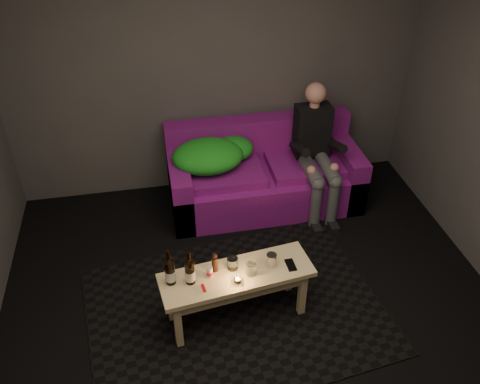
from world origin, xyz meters
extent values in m
plane|color=black|center=(0.00, 0.00, 0.00)|extent=(4.50, 4.50, 0.00)
plane|color=#4F4C4E|center=(0.00, 2.25, 1.30)|extent=(4.00, 0.00, 4.00)
cube|color=black|center=(-0.15, 0.40, 0.01)|extent=(2.49, 1.95, 0.01)
cube|color=#6E0F76|center=(0.40, 1.77, 0.20)|extent=(1.87, 0.84, 0.39)
cube|color=#6E0F76|center=(0.40, 2.09, 0.60)|extent=(1.87, 0.21, 0.41)
cube|color=#6E0F76|center=(-0.44, 1.77, 0.29)|extent=(0.19, 0.84, 0.58)
cube|color=#6E0F76|center=(1.24, 1.77, 0.29)|extent=(0.19, 0.84, 0.58)
cube|color=#6E0F76|center=(0.01, 1.72, 0.43)|extent=(0.70, 0.56, 0.09)
cube|color=#6E0F76|center=(0.80, 1.72, 0.43)|extent=(0.70, 0.56, 0.09)
ellipsoid|color=#198D20|center=(-0.15, 1.77, 0.62)|extent=(0.67, 0.52, 0.28)
ellipsoid|color=#198D20|center=(0.11, 1.90, 0.59)|extent=(0.41, 0.34, 0.22)
ellipsoid|color=#198D20|center=(-0.36, 1.88, 0.55)|extent=(0.30, 0.24, 0.15)
cube|color=black|center=(0.88, 1.82, 0.76)|extent=(0.34, 0.21, 0.51)
sphere|color=#DA9588|center=(0.88, 1.82, 1.15)|extent=(0.20, 0.20, 0.20)
cylinder|color=#4B4D55|center=(0.80, 1.53, 0.50)|extent=(0.13, 0.47, 0.13)
cylinder|color=#4B4D55|center=(0.96, 1.53, 0.50)|extent=(0.13, 0.47, 0.13)
cylinder|color=#4B4D55|center=(0.80, 1.30, 0.24)|extent=(0.10, 0.10, 0.48)
cylinder|color=#4B4D55|center=(0.96, 1.30, 0.24)|extent=(0.10, 0.10, 0.48)
cube|color=black|center=(0.80, 1.25, 0.03)|extent=(0.08, 0.21, 0.06)
cube|color=black|center=(0.96, 1.25, 0.03)|extent=(0.08, 0.21, 0.06)
cube|color=tan|center=(-0.15, 0.35, 0.45)|extent=(1.18, 0.51, 0.04)
cube|color=tan|center=(-0.15, 0.35, 0.38)|extent=(1.03, 0.41, 0.10)
cube|color=tan|center=(-0.61, 0.16, 0.21)|extent=(0.06, 0.06, 0.43)
cube|color=tan|center=(-0.65, 0.41, 0.21)|extent=(0.06, 0.06, 0.43)
cube|color=tan|center=(0.36, 0.28, 0.21)|extent=(0.06, 0.06, 0.43)
cube|color=tan|center=(0.32, 0.54, 0.21)|extent=(0.06, 0.06, 0.43)
cylinder|color=black|center=(-0.63, 0.35, 0.57)|extent=(0.07, 0.07, 0.21)
cylinder|color=white|center=(-0.63, 0.35, 0.54)|extent=(0.08, 0.08, 0.09)
cone|color=black|center=(-0.63, 0.35, 0.69)|extent=(0.07, 0.07, 0.03)
cylinder|color=black|center=(-0.63, 0.35, 0.73)|extent=(0.03, 0.03, 0.10)
cylinder|color=black|center=(-0.49, 0.32, 0.57)|extent=(0.07, 0.07, 0.20)
cylinder|color=white|center=(-0.49, 0.32, 0.54)|extent=(0.07, 0.07, 0.08)
cone|color=black|center=(-0.49, 0.32, 0.68)|extent=(0.07, 0.07, 0.03)
cylinder|color=black|center=(-0.49, 0.32, 0.71)|extent=(0.03, 0.03, 0.09)
cylinder|color=silver|center=(-0.34, 0.35, 0.52)|extent=(0.06, 0.06, 0.09)
cylinder|color=black|center=(-0.30, 0.41, 0.53)|extent=(0.05, 0.05, 0.13)
cylinder|color=white|center=(-0.17, 0.41, 0.52)|extent=(0.09, 0.09, 0.10)
cylinder|color=white|center=(-0.16, 0.26, 0.49)|extent=(0.05, 0.05, 0.04)
sphere|color=orange|center=(-0.16, 0.26, 0.50)|extent=(0.02, 0.02, 0.02)
cylinder|color=white|center=(-0.04, 0.32, 0.52)|extent=(0.08, 0.08, 0.10)
cylinder|color=#BABCC1|center=(0.12, 0.38, 0.52)|extent=(0.10, 0.10, 0.11)
cube|color=black|center=(0.27, 0.35, 0.47)|extent=(0.07, 0.13, 0.01)
cube|color=#B60B15|center=(-0.41, 0.24, 0.48)|extent=(0.03, 0.08, 0.01)
camera|label=1|loc=(-0.64, -2.29, 3.16)|focal=38.00mm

